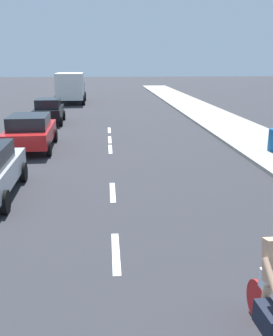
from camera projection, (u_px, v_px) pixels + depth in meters
The scene contains 10 objects.
ground_plane at pixel (110, 141), 18.94m from camera, with size 160.00×160.00×0.00m, color #2D2D33.
sidewalk_strip at pixel (240, 131), 21.39m from camera, with size 3.60×80.00×0.14m, color #9E998E.
lane_stripe_2 at pixel (116, 253), 7.96m from camera, with size 0.16×1.80×0.01m, color white.
lane_stripe_3 at pixel (113, 192), 11.63m from camera, with size 0.16×1.80×0.01m, color white.
lane_stripe_4 at pixel (110, 149), 17.31m from camera, with size 0.16×1.80×0.01m, color white.
lane_stripe_5 at pixel (110, 140), 19.36m from camera, with size 0.16×1.80×0.01m, color white.
lane_stripe_6 at pixel (109, 130), 22.00m from camera, with size 0.16×1.80×0.01m, color white.
parked_car_red at pixel (30, 131), 17.09m from camera, with size 2.19×4.53×1.57m.
parked_car_black at pixel (49, 110), 24.29m from camera, with size 1.97×4.01×1.57m.
delivery_truck at pixel (71, 87), 35.72m from camera, with size 2.81×6.30×2.80m.
Camera 1 is at (-0.13, 1.36, 3.87)m, focal length 40.66 mm.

